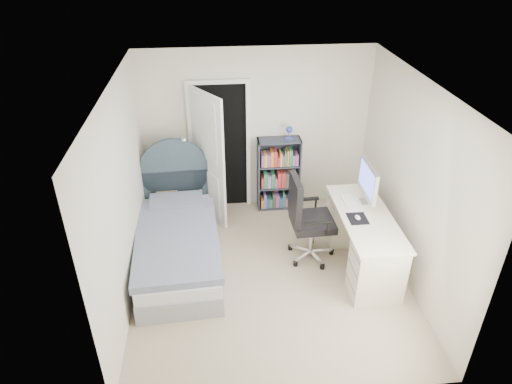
{
  "coord_description": "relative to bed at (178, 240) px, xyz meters",
  "views": [
    {
      "loc": [
        -0.63,
        -4.53,
        3.93
      ],
      "look_at": [
        -0.14,
        0.41,
        1.01
      ],
      "focal_mm": 32.0,
      "sensor_mm": 36.0,
      "label": 1
    }
  ],
  "objects": [
    {
      "name": "nightstand",
      "position": [
        -0.26,
        1.15,
        0.1
      ],
      "size": [
        0.42,
        0.42,
        0.62
      ],
      "color": "#D1B281",
      "rests_on": "ground"
    },
    {
      "name": "room_shell",
      "position": [
        1.18,
        -0.44,
        0.95
      ],
      "size": [
        3.5,
        3.7,
        2.6
      ],
      "color": "gray",
      "rests_on": "ground"
    },
    {
      "name": "bed",
      "position": [
        0.0,
        0.0,
        0.0
      ],
      "size": [
        1.14,
        2.24,
        1.35
      ],
      "color": "gray",
      "rests_on": "ground"
    },
    {
      "name": "door",
      "position": [
        0.51,
        1.12,
        0.73
      ],
      "size": [
        0.92,
        0.71,
        2.06
      ],
      "color": "black",
      "rests_on": "ground"
    },
    {
      "name": "bookcase",
      "position": [
        1.52,
        1.21,
        0.24
      ],
      "size": [
        0.65,
        0.28,
        1.38
      ],
      "color": "#333845",
      "rests_on": "ground"
    },
    {
      "name": "floor_lamp",
      "position": [
        0.08,
        0.99,
        0.25
      ],
      "size": [
        0.2,
        0.2,
        1.37
      ],
      "color": "silver",
      "rests_on": "ground"
    },
    {
      "name": "desk",
      "position": [
        2.4,
        -0.36,
        0.12
      ],
      "size": [
        0.64,
        1.61,
        1.32
      ],
      "color": "#EDE3C7",
      "rests_on": "ground"
    },
    {
      "name": "office_chair",
      "position": [
        1.68,
        -0.12,
        0.37
      ],
      "size": [
        0.63,
        0.64,
        1.22
      ],
      "color": "silver",
      "rests_on": "ground"
    }
  ]
}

